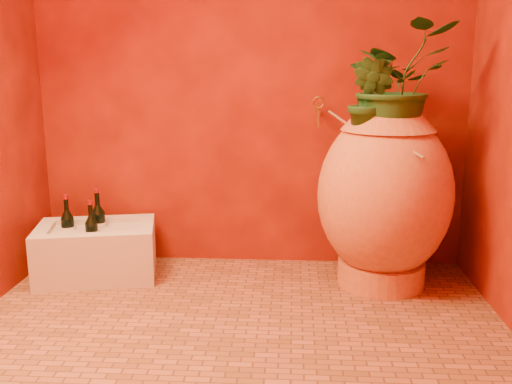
# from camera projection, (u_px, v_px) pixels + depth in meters

# --- Properties ---
(floor) EXTENTS (2.50, 2.50, 0.00)m
(floor) POSITION_uv_depth(u_px,v_px,m) (234.00, 334.00, 2.56)
(floor) COLOR #9A5532
(floor) RESTS_ON ground
(wall_back) EXTENTS (2.50, 0.02, 2.50)m
(wall_back) POSITION_uv_depth(u_px,v_px,m) (250.00, 52.00, 3.26)
(wall_back) COLOR #590F05
(wall_back) RESTS_ON ground
(amphora) EXTENTS (0.71, 0.71, 1.02)m
(amphora) POSITION_uv_depth(u_px,v_px,m) (385.00, 194.00, 3.03)
(amphora) COLOR #D2773B
(amphora) RESTS_ON floor
(stone_basin) EXTENTS (0.72, 0.57, 0.30)m
(stone_basin) POSITION_uv_depth(u_px,v_px,m) (97.00, 252.00, 3.22)
(stone_basin) COLOR beige
(stone_basin) RESTS_ON floor
(wine_bottle_a) EXTENTS (0.08, 0.08, 0.31)m
(wine_bottle_a) POSITION_uv_depth(u_px,v_px,m) (68.00, 229.00, 3.21)
(wine_bottle_a) COLOR black
(wine_bottle_a) RESTS_ON stone_basin
(wine_bottle_b) EXTENTS (0.07, 0.07, 0.29)m
(wine_bottle_b) POSITION_uv_depth(u_px,v_px,m) (92.00, 234.00, 3.14)
(wine_bottle_b) COLOR black
(wine_bottle_b) RESTS_ON stone_basin
(wine_bottle_c) EXTENTS (0.08, 0.08, 0.33)m
(wine_bottle_c) POSITION_uv_depth(u_px,v_px,m) (99.00, 225.00, 3.26)
(wine_bottle_c) COLOR black
(wine_bottle_c) RESTS_ON stone_basin
(wall_tap) EXTENTS (0.07, 0.15, 0.17)m
(wall_tap) POSITION_uv_depth(u_px,v_px,m) (318.00, 110.00, 3.22)
(wall_tap) COLOR olive
(wall_tap) RESTS_ON wall_back
(plant_main) EXTENTS (0.70, 0.66, 0.62)m
(plant_main) POSITION_uv_depth(u_px,v_px,m) (395.00, 83.00, 2.90)
(plant_main) COLOR #1A4A1C
(plant_main) RESTS_ON amphora
(plant_side) EXTENTS (0.30, 0.30, 0.43)m
(plant_side) POSITION_uv_depth(u_px,v_px,m) (371.00, 101.00, 2.84)
(plant_side) COLOR #1A4A1C
(plant_side) RESTS_ON amphora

